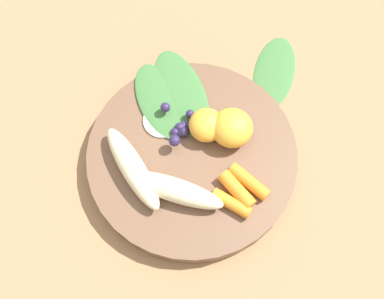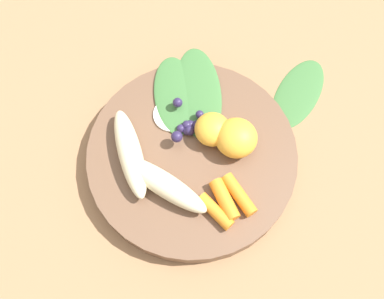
# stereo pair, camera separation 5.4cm
# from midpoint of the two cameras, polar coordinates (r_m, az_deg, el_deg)

# --- Properties ---
(ground_plane) EXTENTS (2.40, 2.40, 0.00)m
(ground_plane) POSITION_cam_midpoint_polar(r_m,az_deg,el_deg) (0.57, 2.67, -1.73)
(ground_plane) COLOR #99704C
(bowl) EXTENTS (0.26, 0.26, 0.03)m
(bowl) POSITION_cam_midpoint_polar(r_m,az_deg,el_deg) (0.56, 2.73, -1.25)
(bowl) COLOR brown
(bowl) RESTS_ON ground_plane
(banana_peeled_left) EXTENTS (0.03, 0.12, 0.03)m
(banana_peeled_left) POSITION_cam_midpoint_polar(r_m,az_deg,el_deg) (0.52, -0.78, -4.73)
(banana_peeled_left) COLOR beige
(banana_peeled_left) RESTS_ON bowl
(banana_peeled_right) EXTENTS (0.09, 0.11, 0.03)m
(banana_peeled_right) POSITION_cam_midpoint_polar(r_m,az_deg,el_deg) (0.53, -5.07, -0.82)
(banana_peeled_right) COLOR beige
(banana_peeled_right) RESTS_ON bowl
(orange_segment_near) EXTENTS (0.04, 0.04, 0.03)m
(orange_segment_near) POSITION_cam_midpoint_polar(r_m,az_deg,el_deg) (0.54, 5.43, 2.24)
(orange_segment_near) COLOR #F4A833
(orange_segment_near) RESTS_ON bowl
(orange_segment_far) EXTENTS (0.05, 0.05, 0.04)m
(orange_segment_far) POSITION_cam_midpoint_polar(r_m,az_deg,el_deg) (0.54, 8.48, 1.13)
(orange_segment_far) COLOR #F4A833
(orange_segment_far) RESTS_ON bowl
(carrot_front) EXTENTS (0.02, 0.05, 0.01)m
(carrot_front) POSITION_cam_midpoint_polar(r_m,az_deg,el_deg) (0.52, 5.97, -8.20)
(carrot_front) COLOR orange
(carrot_front) RESTS_ON bowl
(carrot_mid_left) EXTENTS (0.04, 0.05, 0.02)m
(carrot_mid_left) POSITION_cam_midpoint_polar(r_m,az_deg,el_deg) (0.52, 7.11, -6.73)
(carrot_mid_left) COLOR orange
(carrot_mid_left) RESTS_ON bowl
(carrot_mid_right) EXTENTS (0.03, 0.06, 0.02)m
(carrot_mid_right) POSITION_cam_midpoint_polar(r_m,az_deg,el_deg) (0.52, 8.91, -6.07)
(carrot_mid_right) COLOR orange
(carrot_mid_right) RESTS_ON bowl
(blueberry_pile) EXTENTS (0.06, 0.05, 0.03)m
(blueberry_pile) POSITION_cam_midpoint_polar(r_m,az_deg,el_deg) (0.55, 2.40, 2.85)
(blueberry_pile) COLOR #2D234C
(blueberry_pile) RESTS_ON bowl
(coconut_shred_patch) EXTENTS (0.05, 0.05, 0.00)m
(coconut_shred_patch) POSITION_cam_midpoint_polar(r_m,az_deg,el_deg) (0.56, 0.15, 4.16)
(coconut_shred_patch) COLOR white
(coconut_shred_patch) RESTS_ON bowl
(kale_leaf_left) EXTENTS (0.14, 0.13, 0.01)m
(kale_leaf_left) POSITION_cam_midpoint_polar(r_m,az_deg,el_deg) (0.58, 3.51, 7.01)
(kale_leaf_left) COLOR #3D7038
(kale_leaf_left) RESTS_ON bowl
(kale_leaf_right) EXTENTS (0.12, 0.12, 0.01)m
(kale_leaf_right) POSITION_cam_midpoint_polar(r_m,az_deg,el_deg) (0.58, 0.51, 6.69)
(kale_leaf_right) COLOR #3D7038
(kale_leaf_right) RESTS_ON bowl
(kale_leaf_stray) EXTENTS (0.12, 0.07, 0.01)m
(kale_leaf_stray) POSITION_cam_midpoint_polar(r_m,az_deg,el_deg) (0.63, 15.78, 6.71)
(kale_leaf_stray) COLOR #3D7038
(kale_leaf_stray) RESTS_ON ground_plane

